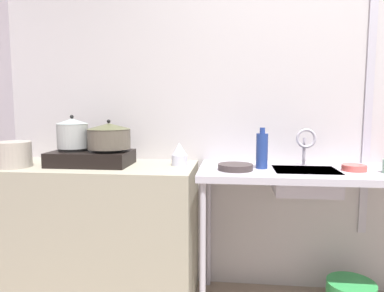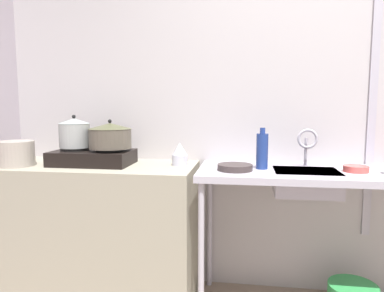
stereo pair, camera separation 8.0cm
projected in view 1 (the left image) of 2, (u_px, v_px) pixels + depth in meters
wall_back at (340, 89)px, 2.41m from camera, size 5.44×0.10×2.78m
wall_metal_strip at (371, 67)px, 2.32m from camera, size 0.05×0.01×2.22m
counter_concrete at (97, 232)px, 2.36m from camera, size 1.29×0.57×0.90m
counter_sink at (337, 181)px, 2.15m from camera, size 1.66×0.57×0.90m
stove at (91, 157)px, 2.30m from camera, size 0.51×0.32×0.11m
pot_on_left_burner at (72, 133)px, 2.30m from camera, size 0.20×0.20×0.21m
pot_on_right_burner at (109, 136)px, 2.28m from camera, size 0.28×0.28×0.19m
pot_beside_stove at (13, 154)px, 2.23m from camera, size 0.22×0.22×0.16m
percolator at (179, 154)px, 2.29m from camera, size 0.10×0.10×0.15m
sink_basin at (305, 181)px, 2.15m from camera, size 0.38×0.30×0.14m
faucet at (306, 141)px, 2.26m from camera, size 0.13×0.07×0.24m
frying_pan at (235, 167)px, 2.13m from camera, size 0.21×0.21×0.04m
small_bowl_on_drainboard at (354, 168)px, 2.11m from camera, size 0.14×0.14×0.04m
bottle_by_sink at (262, 150)px, 2.18m from camera, size 0.07×0.07×0.25m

